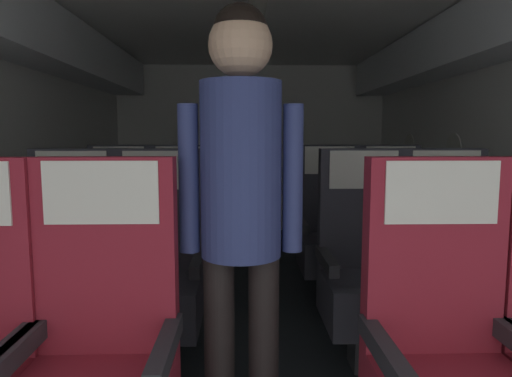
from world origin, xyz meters
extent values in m
cube|color=#23282D|center=(0.00, 2.98, -0.01)|extent=(3.53, 6.36, 0.02)
cube|color=silver|center=(0.00, 5.98, 1.03)|extent=(3.41, 0.06, 2.07)
cube|color=silver|center=(-1.45, 2.98, 1.85)|extent=(0.35, 5.72, 0.36)
cube|color=silver|center=(1.45, 2.98, 1.85)|extent=(0.35, 5.72, 0.36)
cylinder|color=white|center=(1.62, 3.97, 1.07)|extent=(0.01, 0.26, 0.26)
cylinder|color=white|center=(1.62, 4.96, 1.07)|extent=(0.01, 0.26, 0.26)
cube|color=#28282D|center=(-0.78, 1.56, 0.56)|extent=(0.05, 0.40, 0.06)
cube|color=maroon|center=(-0.54, 1.77, 0.80)|extent=(0.45, 0.09, 0.64)
cube|color=#28282D|center=(-0.33, 1.58, 0.56)|extent=(0.05, 0.40, 0.06)
cube|color=#28282D|center=(-0.76, 1.58, 0.56)|extent=(0.05, 0.40, 0.06)
cube|color=silver|center=(-0.54, 1.73, 1.01)|extent=(0.36, 0.01, 0.20)
cube|color=maroon|center=(0.53, 1.75, 0.80)|extent=(0.45, 0.09, 0.64)
cube|color=#28282D|center=(0.31, 1.55, 0.56)|extent=(0.05, 0.40, 0.06)
cube|color=silver|center=(0.53, 1.70, 1.01)|extent=(0.36, 0.01, 0.20)
cube|color=#38383D|center=(-0.98, 2.51, 0.12)|extent=(0.16, 0.17, 0.24)
cube|color=#33333D|center=(-0.98, 2.51, 0.36)|extent=(0.45, 0.48, 0.24)
cube|color=#33333D|center=(-0.98, 2.71, 0.80)|extent=(0.45, 0.09, 0.64)
cube|color=#28282D|center=(-0.76, 2.51, 0.56)|extent=(0.05, 0.40, 0.06)
cube|color=#28282D|center=(-1.19, 2.51, 0.56)|extent=(0.05, 0.40, 0.06)
cube|color=silver|center=(-0.98, 2.66, 1.01)|extent=(0.36, 0.01, 0.20)
cube|color=#38383D|center=(-0.54, 2.51, 0.12)|extent=(0.16, 0.17, 0.24)
cube|color=#33333D|center=(-0.54, 2.51, 0.36)|extent=(0.45, 0.48, 0.24)
cube|color=#33333D|center=(-0.54, 2.70, 0.80)|extent=(0.45, 0.09, 0.64)
cube|color=#28282D|center=(-0.32, 2.51, 0.56)|extent=(0.05, 0.40, 0.06)
cube|color=#28282D|center=(-0.75, 2.51, 0.56)|extent=(0.05, 0.40, 0.06)
cube|color=silver|center=(-0.54, 2.66, 1.01)|extent=(0.36, 0.01, 0.20)
cube|color=#38383D|center=(0.98, 2.51, 0.12)|extent=(0.16, 0.17, 0.24)
cube|color=#33333D|center=(0.98, 2.51, 0.36)|extent=(0.45, 0.48, 0.24)
cube|color=#33333D|center=(0.98, 2.71, 0.80)|extent=(0.45, 0.09, 0.64)
cube|color=#28282D|center=(1.19, 2.51, 0.56)|extent=(0.05, 0.40, 0.06)
cube|color=#28282D|center=(0.76, 2.51, 0.56)|extent=(0.05, 0.40, 0.06)
cube|color=silver|center=(0.98, 2.66, 1.01)|extent=(0.36, 0.01, 0.20)
cube|color=#38383D|center=(0.54, 2.51, 0.12)|extent=(0.16, 0.17, 0.24)
cube|color=#33333D|center=(0.54, 2.51, 0.36)|extent=(0.45, 0.48, 0.24)
cube|color=#33333D|center=(0.54, 2.71, 0.80)|extent=(0.45, 0.09, 0.64)
cube|color=#28282D|center=(0.75, 2.51, 0.56)|extent=(0.05, 0.40, 0.06)
cube|color=#28282D|center=(0.32, 2.51, 0.56)|extent=(0.05, 0.40, 0.06)
cube|color=silver|center=(0.54, 2.66, 1.01)|extent=(0.36, 0.01, 0.20)
cube|color=#38383D|center=(-0.99, 3.44, 0.12)|extent=(0.16, 0.17, 0.24)
cube|color=#33333D|center=(-0.99, 3.44, 0.36)|extent=(0.45, 0.48, 0.24)
cube|color=#33333D|center=(-0.99, 3.64, 0.80)|extent=(0.45, 0.09, 0.64)
cube|color=#28282D|center=(-0.77, 3.44, 0.56)|extent=(0.05, 0.40, 0.06)
cube|color=#28282D|center=(-1.20, 3.44, 0.56)|extent=(0.05, 0.40, 0.06)
cube|color=silver|center=(-0.99, 3.59, 1.01)|extent=(0.36, 0.01, 0.20)
cube|color=#38383D|center=(-0.54, 3.44, 0.12)|extent=(0.16, 0.17, 0.24)
cube|color=#33333D|center=(-0.54, 3.44, 0.36)|extent=(0.45, 0.48, 0.24)
cube|color=#33333D|center=(-0.54, 3.63, 0.80)|extent=(0.45, 0.09, 0.64)
cube|color=#28282D|center=(-0.33, 3.44, 0.56)|extent=(0.05, 0.40, 0.06)
cube|color=#28282D|center=(-0.76, 3.44, 0.56)|extent=(0.05, 0.40, 0.06)
cube|color=silver|center=(-0.54, 3.59, 1.01)|extent=(0.36, 0.01, 0.20)
cube|color=#38383D|center=(0.98, 3.44, 0.12)|extent=(0.16, 0.17, 0.24)
cube|color=#33333D|center=(0.98, 3.44, 0.36)|extent=(0.45, 0.48, 0.24)
cube|color=#33333D|center=(0.98, 3.64, 0.80)|extent=(0.45, 0.09, 0.64)
cube|color=#28282D|center=(1.20, 3.44, 0.56)|extent=(0.05, 0.40, 0.06)
cube|color=#28282D|center=(0.77, 3.44, 0.56)|extent=(0.05, 0.40, 0.06)
cube|color=silver|center=(0.98, 3.59, 1.01)|extent=(0.36, 0.01, 0.20)
cube|color=#38383D|center=(0.53, 3.44, 0.12)|extent=(0.16, 0.17, 0.24)
cube|color=#33333D|center=(0.53, 3.44, 0.36)|extent=(0.45, 0.48, 0.24)
cube|color=#33333D|center=(0.53, 3.64, 0.80)|extent=(0.45, 0.09, 0.64)
cube|color=#28282D|center=(0.75, 3.44, 0.56)|extent=(0.05, 0.40, 0.06)
cube|color=#28282D|center=(0.32, 3.44, 0.56)|extent=(0.05, 0.40, 0.06)
cube|color=silver|center=(0.53, 3.59, 1.01)|extent=(0.36, 0.01, 0.20)
cylinder|color=black|center=(-0.18, 1.87, 0.38)|extent=(0.11, 0.11, 0.77)
cylinder|color=black|center=(-0.02, 1.87, 0.38)|extent=(0.11, 0.11, 0.77)
cylinder|color=navy|center=(-0.10, 1.87, 1.07)|extent=(0.28, 0.28, 0.60)
cylinder|color=navy|center=(-0.28, 1.87, 1.04)|extent=(0.07, 0.07, 0.51)
cylinder|color=navy|center=(0.08, 1.87, 1.04)|extent=(0.07, 0.07, 0.51)
sphere|color=tan|center=(-0.10, 1.87, 1.49)|extent=(0.22, 0.22, 0.22)
sphere|color=black|center=(-0.10, 1.87, 1.53)|extent=(0.18, 0.18, 0.18)
camera|label=1|loc=(-0.10, 0.30, 1.19)|focal=31.94mm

